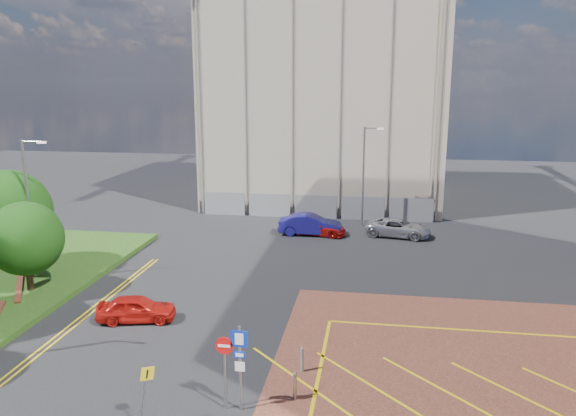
% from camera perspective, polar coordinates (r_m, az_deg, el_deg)
% --- Properties ---
extents(tree_c, '(4.00, 4.00, 4.90)m').
position_cam_1_polar(tree_c, '(33.26, -25.12, -2.83)').
color(tree_c, '#3D2B1C').
rests_on(tree_c, grass_bed).
extents(tree_d, '(5.00, 5.00, 6.08)m').
position_cam_1_polar(tree_d, '(37.19, -26.51, -0.35)').
color(tree_d, '#3D2B1C').
rests_on(tree_d, grass_bed).
extents(lamp_left_far, '(1.53, 0.16, 8.00)m').
position_cam_1_polar(lamp_left_far, '(35.06, -24.79, 0.42)').
color(lamp_left_far, '#9EA0A8').
rests_on(lamp_left_far, grass_bed).
extents(lamp_back, '(1.53, 0.16, 8.00)m').
position_cam_1_polar(lamp_back, '(44.99, 7.77, 3.58)').
color(lamp_back, '#9EA0A8').
rests_on(lamp_back, ground).
extents(sign_cluster, '(1.17, 0.12, 3.20)m').
position_cam_1_polar(sign_cluster, '(20.36, -5.49, -15.05)').
color(sign_cluster, '#9EA0A8').
rests_on(sign_cluster, ground).
extents(warning_sign, '(0.65, 0.40, 2.25)m').
position_cam_1_polar(warning_sign, '(20.20, -14.36, -17.36)').
color(warning_sign, '#9EA0A8').
rests_on(warning_sign, ground).
extents(construction_building, '(21.20, 19.20, 22.00)m').
position_cam_1_polar(construction_building, '(56.64, 4.05, 12.27)').
color(construction_building, '#B3A592').
rests_on(construction_building, ground).
extents(construction_fence, '(21.60, 0.06, 2.00)m').
position_cam_1_polar(construction_fence, '(47.74, 4.01, 0.08)').
color(construction_fence, gray).
rests_on(construction_fence, ground).
extents(car_red_left, '(4.01, 2.30, 1.28)m').
position_cam_1_polar(car_red_left, '(28.68, -15.14, -9.82)').
color(car_red_left, red).
rests_on(car_red_left, ground).
extents(car_blue_back, '(4.83, 1.75, 1.58)m').
position_cam_1_polar(car_blue_back, '(42.73, 2.28, -1.69)').
color(car_blue_back, navy).
rests_on(car_blue_back, ground).
extents(car_red_back, '(4.60, 2.49, 1.27)m').
position_cam_1_polar(car_red_back, '(42.76, 3.02, -1.91)').
color(car_red_back, red).
rests_on(car_red_back, ground).
extents(car_silver_back, '(5.14, 3.05, 1.34)m').
position_cam_1_polar(car_silver_back, '(43.02, 11.12, -1.99)').
color(car_silver_back, '#A9A9B1').
rests_on(car_silver_back, ground).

